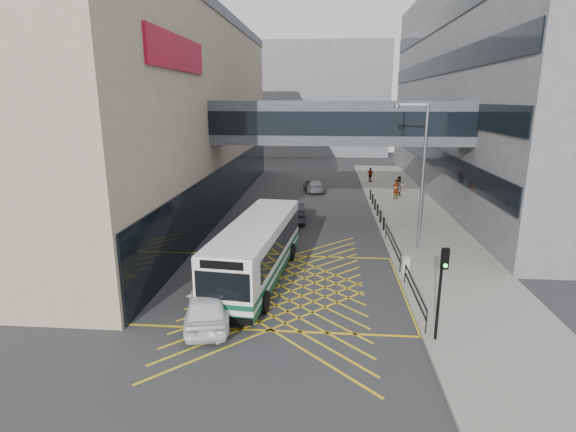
% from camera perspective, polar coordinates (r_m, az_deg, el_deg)
% --- Properties ---
extents(ground, '(120.00, 120.00, 0.00)m').
position_cam_1_polar(ground, '(22.80, -0.86, -8.88)').
color(ground, '#333335').
extents(building_whsmith, '(24.17, 42.00, 16.00)m').
position_cam_1_polar(building_whsmith, '(41.94, -24.32, 11.86)').
color(building_whsmith, tan).
rests_on(building_whsmith, ground).
extents(building_right, '(24.09, 44.00, 20.00)m').
position_cam_1_polar(building_right, '(49.87, 31.85, 13.54)').
color(building_right, slate).
rests_on(building_right, ground).
extents(building_far, '(28.00, 16.00, 18.00)m').
position_cam_1_polar(building_far, '(80.91, 2.00, 14.55)').
color(building_far, slate).
rests_on(building_far, ground).
extents(skybridge, '(20.00, 4.10, 3.00)m').
position_cam_1_polar(skybridge, '(32.86, 6.54, 11.75)').
color(skybridge, '#40454A').
rests_on(skybridge, ground).
extents(pavement, '(6.00, 54.00, 0.16)m').
position_cam_1_polar(pavement, '(37.56, 15.28, 0.21)').
color(pavement, gray).
rests_on(pavement, ground).
extents(box_junction, '(12.00, 9.00, 0.01)m').
position_cam_1_polar(box_junction, '(22.80, -0.86, -8.88)').
color(box_junction, gold).
rests_on(box_junction, ground).
extents(bus, '(3.63, 11.17, 3.08)m').
position_cam_1_polar(bus, '(23.19, -3.90, -4.14)').
color(bus, white).
rests_on(bus, ground).
extents(car_white, '(2.97, 5.19, 1.55)m').
position_cam_1_polar(car_white, '(19.35, -10.14, -11.08)').
color(car_white, white).
rests_on(car_white, ground).
extents(car_dark, '(2.33, 4.73, 1.42)m').
position_cam_1_polar(car_dark, '(34.41, 0.75, 0.52)').
color(car_dark, black).
rests_on(car_dark, ground).
extents(car_silver, '(2.53, 4.56, 1.34)m').
position_cam_1_polar(car_silver, '(45.63, 3.30, 3.96)').
color(car_silver, gray).
rests_on(car_silver, ground).
extents(traffic_light, '(0.28, 0.44, 3.74)m').
position_cam_1_polar(traffic_light, '(17.66, 18.94, -7.81)').
color(traffic_light, black).
rests_on(traffic_light, pavement).
extents(street_lamp, '(1.98, 0.50, 8.70)m').
position_cam_1_polar(street_lamp, '(27.69, 16.40, 5.76)').
color(street_lamp, slate).
rests_on(street_lamp, pavement).
extents(litter_bin, '(0.47, 0.47, 0.81)m').
position_cam_1_polar(litter_bin, '(24.84, 14.78, -5.97)').
color(litter_bin, '#ADA89E').
rests_on(litter_bin, pavement).
extents(kerb_railings, '(0.05, 12.54, 1.00)m').
position_cam_1_polar(kerb_railings, '(24.37, 14.18, -5.54)').
color(kerb_railings, black).
rests_on(kerb_railings, pavement).
extents(bollards, '(0.14, 10.14, 0.90)m').
position_cam_1_polar(bollards, '(37.03, 11.14, 1.10)').
color(bollards, black).
rests_on(bollards, pavement).
extents(pedestrian_a, '(0.89, 0.83, 1.82)m').
position_cam_1_polar(pedestrian_a, '(42.50, 13.51, 3.33)').
color(pedestrian_a, gray).
rests_on(pedestrian_a, pavement).
extents(pedestrian_b, '(0.93, 0.57, 1.85)m').
position_cam_1_polar(pedestrian_b, '(43.97, 13.97, 3.69)').
color(pedestrian_b, gray).
rests_on(pedestrian_b, pavement).
extents(pedestrian_c, '(1.00, 0.97, 1.60)m').
position_cam_1_polar(pedestrian_c, '(50.87, 10.42, 5.18)').
color(pedestrian_c, gray).
rests_on(pedestrian_c, pavement).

